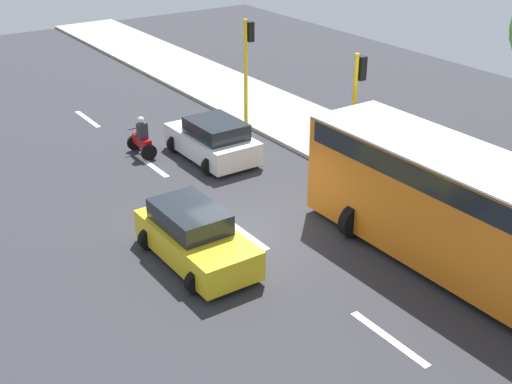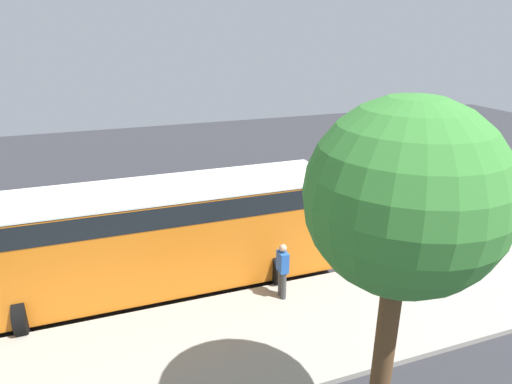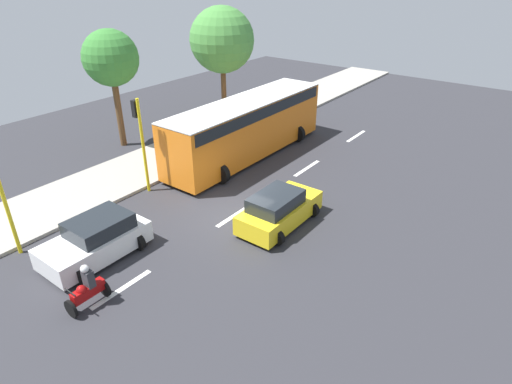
{
  "view_description": "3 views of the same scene",
  "coord_description": "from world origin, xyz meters",
  "px_view_note": "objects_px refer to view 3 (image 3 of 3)",
  "views": [
    {
      "loc": [
        -9.63,
        -14.64,
        9.79
      ],
      "look_at": [
        0.51,
        0.11,
        1.15
      ],
      "focal_mm": 47.88,
      "sensor_mm": 36.0,
      "label": 1
    },
    {
      "loc": [
        15.47,
        -6.37,
        7.44
      ],
      "look_at": [
        -0.69,
        -0.69,
        0.93
      ],
      "focal_mm": 30.29,
      "sensor_mm": 36.0,
      "label": 2
    },
    {
      "loc": [
        -10.3,
        12.19,
        9.65
      ],
      "look_at": [
        -1.09,
        -0.04,
        1.46
      ],
      "focal_mm": 30.12,
      "sensor_mm": 36.0,
      "label": 3
    }
  ],
  "objects_px": {
    "traffic_light_midblock": "(140,132)",
    "car_yellow_cab": "(279,210)",
    "city_bus": "(247,124)",
    "motorcycle": "(87,289)",
    "car_white": "(96,240)",
    "pedestrian_near_signal": "(177,148)",
    "street_tree_north": "(222,40)",
    "street_tree_center": "(111,59)"
  },
  "relations": [
    {
      "from": "city_bus",
      "to": "motorcycle",
      "type": "relative_size",
      "value": 7.19
    },
    {
      "from": "motorcycle",
      "to": "traffic_light_midblock",
      "type": "relative_size",
      "value": 0.34
    },
    {
      "from": "city_bus",
      "to": "street_tree_center",
      "type": "distance_m",
      "value": 8.25
    },
    {
      "from": "car_white",
      "to": "street_tree_north",
      "type": "xyz_separation_m",
      "value": [
        7.34,
        -15.72,
        4.4
      ]
    },
    {
      "from": "pedestrian_near_signal",
      "to": "car_yellow_cab",
      "type": "bearing_deg",
      "value": 167.94
    },
    {
      "from": "car_yellow_cab",
      "to": "motorcycle",
      "type": "height_order",
      "value": "motorcycle"
    },
    {
      "from": "car_white",
      "to": "city_bus",
      "type": "relative_size",
      "value": 0.35
    },
    {
      "from": "traffic_light_midblock",
      "to": "car_white",
      "type": "bearing_deg",
      "value": 119.98
    },
    {
      "from": "traffic_light_midblock",
      "to": "street_tree_center",
      "type": "height_order",
      "value": "street_tree_center"
    },
    {
      "from": "city_bus",
      "to": "street_tree_north",
      "type": "relative_size",
      "value": 1.51
    },
    {
      "from": "car_white",
      "to": "pedestrian_near_signal",
      "type": "relative_size",
      "value": 2.27
    },
    {
      "from": "car_yellow_cab",
      "to": "city_bus",
      "type": "height_order",
      "value": "city_bus"
    },
    {
      "from": "car_white",
      "to": "car_yellow_cab",
      "type": "distance_m",
      "value": 7.14
    },
    {
      "from": "motorcycle",
      "to": "car_white",
      "type": "bearing_deg",
      "value": -40.66
    },
    {
      "from": "motorcycle",
      "to": "traffic_light_midblock",
      "type": "height_order",
      "value": "traffic_light_midblock"
    },
    {
      "from": "city_bus",
      "to": "motorcycle",
      "type": "distance_m",
      "value": 13.07
    },
    {
      "from": "car_yellow_cab",
      "to": "city_bus",
      "type": "distance_m",
      "value": 7.54
    },
    {
      "from": "motorcycle",
      "to": "street_tree_center",
      "type": "xyz_separation_m",
      "value": [
        10.35,
        -9.34,
        4.38
      ]
    },
    {
      "from": "car_white",
      "to": "pedestrian_near_signal",
      "type": "xyz_separation_m",
      "value": [
        3.48,
        -7.46,
        0.35
      ]
    },
    {
      "from": "pedestrian_near_signal",
      "to": "street_tree_center",
      "type": "relative_size",
      "value": 0.26
    },
    {
      "from": "street_tree_center",
      "to": "pedestrian_near_signal",
      "type": "bearing_deg",
      "value": 178.33
    },
    {
      "from": "city_bus",
      "to": "traffic_light_midblock",
      "type": "height_order",
      "value": "traffic_light_midblock"
    },
    {
      "from": "street_tree_center",
      "to": "street_tree_north",
      "type": "bearing_deg",
      "value": -96.98
    },
    {
      "from": "city_bus",
      "to": "street_tree_center",
      "type": "bearing_deg",
      "value": 24.93
    },
    {
      "from": "traffic_light_midblock",
      "to": "car_yellow_cab",
      "type": "bearing_deg",
      "value": -169.52
    },
    {
      "from": "motorcycle",
      "to": "street_tree_center",
      "type": "bearing_deg",
      "value": -42.05
    },
    {
      "from": "car_white",
      "to": "motorcycle",
      "type": "distance_m",
      "value": 2.67
    },
    {
      "from": "street_tree_north",
      "to": "street_tree_center",
      "type": "bearing_deg",
      "value": 83.02
    },
    {
      "from": "motorcycle",
      "to": "traffic_light_midblock",
      "type": "xyz_separation_m",
      "value": [
        4.67,
        -6.32,
        2.29
      ]
    },
    {
      "from": "city_bus",
      "to": "traffic_light_midblock",
      "type": "bearing_deg",
      "value": 78.92
    },
    {
      "from": "car_white",
      "to": "traffic_light_midblock",
      "type": "height_order",
      "value": "traffic_light_midblock"
    },
    {
      "from": "car_yellow_cab",
      "to": "traffic_light_midblock",
      "type": "bearing_deg",
      "value": 10.48
    },
    {
      "from": "motorcycle",
      "to": "car_yellow_cab",
      "type": "bearing_deg",
      "value": -105.46
    },
    {
      "from": "car_yellow_cab",
      "to": "traffic_light_midblock",
      "type": "distance_m",
      "value": 7.23
    },
    {
      "from": "pedestrian_near_signal",
      "to": "street_tree_north",
      "type": "height_order",
      "value": "street_tree_north"
    },
    {
      "from": "car_white",
      "to": "car_yellow_cab",
      "type": "relative_size",
      "value": 0.96
    },
    {
      "from": "street_tree_center",
      "to": "car_yellow_cab",
      "type": "bearing_deg",
      "value": 171.93
    },
    {
      "from": "pedestrian_near_signal",
      "to": "street_tree_north",
      "type": "bearing_deg",
      "value": -64.95
    },
    {
      "from": "street_tree_north",
      "to": "city_bus",
      "type": "bearing_deg",
      "value": 140.29
    },
    {
      "from": "car_yellow_cab",
      "to": "motorcycle",
      "type": "xyz_separation_m",
      "value": [
        2.1,
        7.57,
        -0.07
      ]
    },
    {
      "from": "city_bus",
      "to": "pedestrian_near_signal",
      "type": "bearing_deg",
      "value": 58.53
    },
    {
      "from": "traffic_light_midblock",
      "to": "street_tree_center",
      "type": "distance_m",
      "value": 6.77
    }
  ]
}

